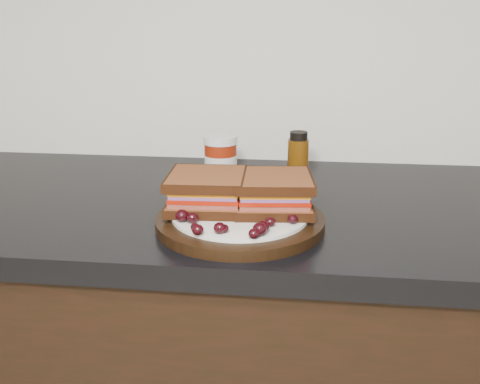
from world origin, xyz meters
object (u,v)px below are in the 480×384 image
(sandwich_left, at_px, (207,191))
(condiment_jar, at_px, (221,160))
(plate, at_px, (240,221))
(oil_bottle, at_px, (298,160))

(sandwich_left, relative_size, condiment_jar, 1.25)
(plate, relative_size, condiment_jar, 2.73)
(plate, distance_m, oil_bottle, 0.24)
(plate, distance_m, condiment_jar, 0.24)
(condiment_jar, distance_m, oil_bottle, 0.16)
(sandwich_left, bearing_deg, plate, -20.86)
(sandwich_left, distance_m, condiment_jar, 0.21)
(plate, bearing_deg, condiment_jar, 106.28)
(condiment_jar, bearing_deg, plate, -73.72)
(sandwich_left, xyz_separation_m, oil_bottle, (0.15, 0.20, 0.00))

